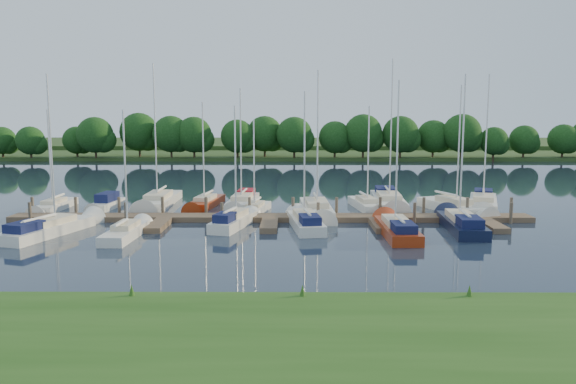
{
  "coord_description": "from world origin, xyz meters",
  "views": [
    {
      "loc": [
        1.56,
        -34.55,
        8.25
      ],
      "look_at": [
        1.34,
        8.0,
        2.2
      ],
      "focal_mm": 35.0,
      "sensor_mm": 36.0,
      "label": 1
    }
  ],
  "objects_px": {
    "sailboat_s_2": "(234,222)",
    "dock": "(270,219)",
    "sailboat_n_0": "(54,207)",
    "sailboat_n_5": "(255,210)",
    "motorboat": "(107,205)"
  },
  "relations": [
    {
      "from": "motorboat",
      "to": "sailboat_s_2",
      "type": "height_order",
      "value": "sailboat_s_2"
    },
    {
      "from": "motorboat",
      "to": "sailboat_n_5",
      "type": "height_order",
      "value": "sailboat_n_5"
    },
    {
      "from": "dock",
      "to": "sailboat_n_5",
      "type": "distance_m",
      "value": 3.75
    },
    {
      "from": "dock",
      "to": "sailboat_n_5",
      "type": "height_order",
      "value": "sailboat_n_5"
    },
    {
      "from": "sailboat_s_2",
      "to": "dock",
      "type": "bearing_deg",
      "value": 50.33
    },
    {
      "from": "sailboat_n_0",
      "to": "sailboat_s_2",
      "type": "xyz_separation_m",
      "value": [
        16.09,
        -7.02,
        0.07
      ]
    },
    {
      "from": "motorboat",
      "to": "sailboat_n_5",
      "type": "bearing_deg",
      "value": 175.85
    },
    {
      "from": "dock",
      "to": "sailboat_s_2",
      "type": "height_order",
      "value": "sailboat_s_2"
    },
    {
      "from": "sailboat_n_5",
      "to": "sailboat_s_2",
      "type": "relative_size",
      "value": 0.87
    },
    {
      "from": "dock",
      "to": "motorboat",
      "type": "bearing_deg",
      "value": 157.85
    },
    {
      "from": "sailboat_n_0",
      "to": "sailboat_s_2",
      "type": "bearing_deg",
      "value": 157.01
    },
    {
      "from": "sailboat_n_0",
      "to": "sailboat_n_5",
      "type": "xyz_separation_m",
      "value": [
        17.28,
        -1.7,
        0.0
      ]
    },
    {
      "from": "dock",
      "to": "sailboat_n_0",
      "type": "relative_size",
      "value": 4.54
    },
    {
      "from": "sailboat_n_0",
      "to": "sailboat_n_5",
      "type": "relative_size",
      "value": 1.1
    },
    {
      "from": "sailboat_n_0",
      "to": "sailboat_n_5",
      "type": "height_order",
      "value": "sailboat_n_0"
    }
  ]
}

